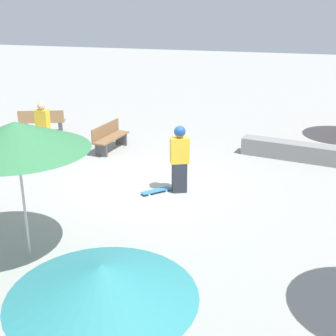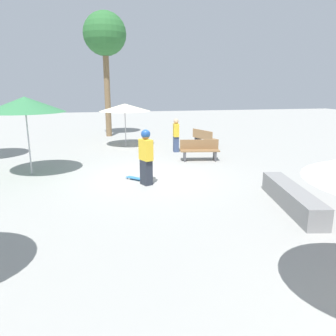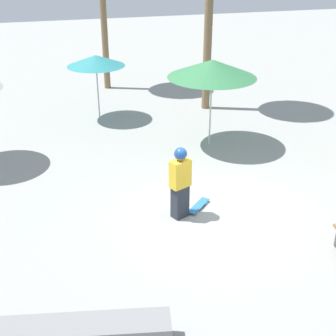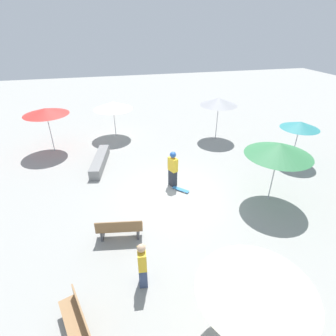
{
  "view_description": "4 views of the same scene",
  "coord_description": "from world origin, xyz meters",
  "px_view_note": "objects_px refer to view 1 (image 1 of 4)",
  "views": [
    {
      "loc": [
        3.31,
        -10.81,
        4.76
      ],
      "look_at": [
        0.66,
        -0.62,
        0.79
      ],
      "focal_mm": 50.0,
      "sensor_mm": 36.0,
      "label": 1
    },
    {
      "loc": [
        10.55,
        -1.62,
        2.97
      ],
      "look_at": [
        1.42,
        0.4,
        0.64
      ],
      "focal_mm": 35.0,
      "sensor_mm": 36.0,
      "label": 2
    },
    {
      "loc": [
        3.59,
        8.62,
        5.77
      ],
      "look_at": [
        0.98,
        -0.64,
        1.03
      ],
      "focal_mm": 50.0,
      "sensor_mm": 36.0,
      "label": 3
    },
    {
      "loc": [
        -9.18,
        2.5,
        6.73
      ],
      "look_at": [
        0.51,
        0.14,
        1.13
      ],
      "focal_mm": 28.0,
      "sensor_mm": 36.0,
      "label": 4
    }
  ],
  "objects_px": {
    "bench_far": "(110,137)",
    "shade_umbrella_green": "(16,136)",
    "bench_near": "(42,121)",
    "bystander_watching": "(43,127)",
    "shade_umbrella_teal": "(102,281)",
    "skater_main": "(180,157)",
    "concrete_ledge": "(293,151)",
    "skateboard": "(156,191)"
  },
  "relations": [
    {
      "from": "skater_main",
      "to": "concrete_ledge",
      "type": "relative_size",
      "value": 0.55
    },
    {
      "from": "shade_umbrella_green",
      "to": "bystander_watching",
      "type": "relative_size",
      "value": 1.71
    },
    {
      "from": "bench_far",
      "to": "shade_umbrella_teal",
      "type": "xyz_separation_m",
      "value": [
        3.75,
        -9.66,
        1.64
      ]
    },
    {
      "from": "skater_main",
      "to": "shade_umbrella_teal",
      "type": "relative_size",
      "value": 0.77
    },
    {
      "from": "bench_near",
      "to": "shade_umbrella_teal",
      "type": "height_order",
      "value": "shade_umbrella_teal"
    },
    {
      "from": "skater_main",
      "to": "bystander_watching",
      "type": "height_order",
      "value": "skater_main"
    },
    {
      "from": "skater_main",
      "to": "bystander_watching",
      "type": "distance_m",
      "value": 5.39
    },
    {
      "from": "skateboard",
      "to": "bench_far",
      "type": "xyz_separation_m",
      "value": [
        -2.37,
        2.9,
        0.37
      ]
    },
    {
      "from": "skateboard",
      "to": "bench_near",
      "type": "bearing_deg",
      "value": -82.14
    },
    {
      "from": "skateboard",
      "to": "bench_far",
      "type": "distance_m",
      "value": 3.76
    },
    {
      "from": "skater_main",
      "to": "bench_far",
      "type": "distance_m",
      "value": 3.98
    },
    {
      "from": "concrete_ledge",
      "to": "bench_near",
      "type": "distance_m",
      "value": 8.74
    },
    {
      "from": "concrete_ledge",
      "to": "bench_far",
      "type": "height_order",
      "value": "bench_far"
    },
    {
      "from": "bystander_watching",
      "to": "skater_main",
      "type": "bearing_deg",
      "value": -18.3
    },
    {
      "from": "shade_umbrella_green",
      "to": "shade_umbrella_teal",
      "type": "height_order",
      "value": "shade_umbrella_green"
    },
    {
      "from": "skater_main",
      "to": "bench_near",
      "type": "distance_m",
      "value": 7.15
    },
    {
      "from": "skateboard",
      "to": "shade_umbrella_teal",
      "type": "bearing_deg",
      "value": 56.76
    },
    {
      "from": "skater_main",
      "to": "bystander_watching",
      "type": "relative_size",
      "value": 1.11
    },
    {
      "from": "bench_near",
      "to": "shade_umbrella_teal",
      "type": "distance_m",
      "value": 12.96
    },
    {
      "from": "skater_main",
      "to": "bench_far",
      "type": "xyz_separation_m",
      "value": [
        -2.91,
        2.67,
        -0.5
      ]
    },
    {
      "from": "skateboard",
      "to": "skater_main",
      "type": "bearing_deg",
      "value": 158.62
    },
    {
      "from": "bench_far",
      "to": "shade_umbrella_green",
      "type": "xyz_separation_m",
      "value": [
        0.82,
        -6.38,
        1.97
      ]
    },
    {
      "from": "concrete_ledge",
      "to": "skater_main",
      "type": "bearing_deg",
      "value": -130.09
    },
    {
      "from": "shade_umbrella_teal",
      "to": "skater_main",
      "type": "bearing_deg",
      "value": 96.84
    },
    {
      "from": "bench_far",
      "to": "shade_umbrella_teal",
      "type": "relative_size",
      "value": 0.73
    },
    {
      "from": "skateboard",
      "to": "bench_near",
      "type": "distance_m",
      "value": 6.83
    },
    {
      "from": "concrete_ledge",
      "to": "shade_umbrella_teal",
      "type": "relative_size",
      "value": 1.39
    },
    {
      "from": "skateboard",
      "to": "concrete_ledge",
      "type": "xyz_separation_m",
      "value": [
        3.3,
        3.51,
        0.2
      ]
    },
    {
      "from": "bench_near",
      "to": "bystander_watching",
      "type": "bearing_deg",
      "value": -78.0
    },
    {
      "from": "concrete_ledge",
      "to": "bench_near",
      "type": "bearing_deg",
      "value": 175.84
    },
    {
      "from": "concrete_ledge",
      "to": "bench_near",
      "type": "relative_size",
      "value": 1.89
    },
    {
      "from": "concrete_ledge",
      "to": "bystander_watching",
      "type": "bearing_deg",
      "value": -171.82
    },
    {
      "from": "shade_umbrella_green",
      "to": "skateboard",
      "type": "bearing_deg",
      "value": 66.07
    },
    {
      "from": "skater_main",
      "to": "shade_umbrella_green",
      "type": "height_order",
      "value": "shade_umbrella_green"
    },
    {
      "from": "bench_far",
      "to": "shade_umbrella_green",
      "type": "bearing_deg",
      "value": 16.74
    },
    {
      "from": "skater_main",
      "to": "bench_near",
      "type": "height_order",
      "value": "skater_main"
    },
    {
      "from": "concrete_ledge",
      "to": "shade_umbrella_teal",
      "type": "height_order",
      "value": "shade_umbrella_teal"
    },
    {
      "from": "shade_umbrella_green",
      "to": "bystander_watching",
      "type": "bearing_deg",
      "value": 115.87
    },
    {
      "from": "shade_umbrella_green",
      "to": "bystander_watching",
      "type": "xyz_separation_m",
      "value": [
        -2.85,
        5.88,
        -1.62
      ]
    },
    {
      "from": "bench_near",
      "to": "bystander_watching",
      "type": "distance_m",
      "value": 2.05
    },
    {
      "from": "skateboard",
      "to": "bench_far",
      "type": "relative_size",
      "value": 0.43
    },
    {
      "from": "concrete_ledge",
      "to": "skateboard",
      "type": "bearing_deg",
      "value": -133.23
    }
  ]
}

